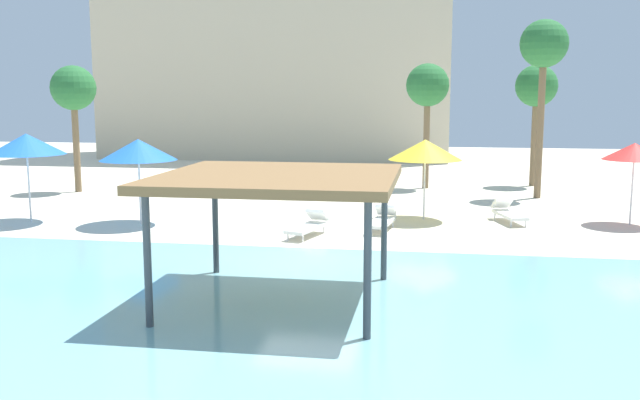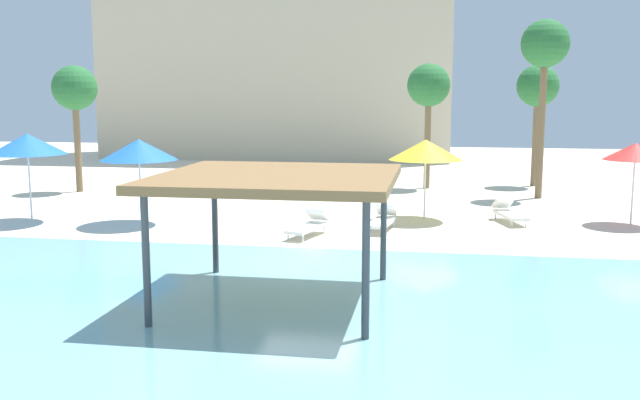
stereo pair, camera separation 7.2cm
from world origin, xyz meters
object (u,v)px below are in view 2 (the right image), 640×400
(lounge_chair_0, at_px, (309,225))
(palm_tree_1, at_px, (538,88))
(palm_tree_2, at_px, (545,49))
(shade_pavilion, at_px, (278,181))
(beach_umbrella_yellow_0, at_px, (426,150))
(beach_umbrella_blue_4, at_px, (139,150))
(beach_umbrella_blue_2, at_px, (27,144))
(palm_tree_0, at_px, (429,88))
(beach_umbrella_red_3, at_px, (635,152))
(lounge_chair_1, at_px, (509,212))
(palm_tree_3, at_px, (75,90))
(lounge_chair_2, at_px, (382,220))

(lounge_chair_0, xyz_separation_m, palm_tree_1, (8.16, 13.07, 4.13))
(palm_tree_1, xyz_separation_m, palm_tree_2, (-0.32, -3.96, 1.52))
(shade_pavilion, distance_m, palm_tree_2, 17.79)
(shade_pavilion, height_order, palm_tree_1, palm_tree_1)
(shade_pavilion, height_order, beach_umbrella_yellow_0, beach_umbrella_yellow_0)
(shade_pavilion, bearing_deg, beach_umbrella_blue_4, 129.42)
(beach_umbrella_blue_2, xyz_separation_m, palm_tree_0, (12.78, 10.73, 1.90))
(beach_umbrella_blue_2, xyz_separation_m, beach_umbrella_red_3, (19.49, 2.75, -0.21))
(lounge_chair_0, bearing_deg, shade_pavilion, 21.15)
(beach_umbrella_blue_4, bearing_deg, beach_umbrella_yellow_0, 14.44)
(beach_umbrella_blue_2, distance_m, palm_tree_1, 21.63)
(shade_pavilion, relative_size, beach_umbrella_blue_4, 1.67)
(shade_pavilion, xyz_separation_m, beach_umbrella_red_3, (9.38, 10.23, -0.11))
(beach_umbrella_blue_2, relative_size, beach_umbrella_blue_4, 1.06)
(beach_umbrella_blue_2, bearing_deg, lounge_chair_0, -4.37)
(palm_tree_0, bearing_deg, lounge_chair_1, -70.85)
(lounge_chair_1, relative_size, palm_tree_1, 0.36)
(lounge_chair_0, bearing_deg, palm_tree_3, -107.96)
(lounge_chair_1, relative_size, palm_tree_0, 0.36)
(shade_pavilion, relative_size, beach_umbrella_red_3, 1.74)
(beach_umbrella_blue_4, relative_size, lounge_chair_0, 1.40)
(lounge_chair_2, bearing_deg, lounge_chair_0, -51.52)
(lounge_chair_1, bearing_deg, lounge_chair_0, -77.41)
(lounge_chair_2, relative_size, palm_tree_3, 0.36)
(shade_pavilion, xyz_separation_m, lounge_chair_2, (1.48, 8.01, -2.16))
(beach_umbrella_red_3, xyz_separation_m, palm_tree_0, (-6.71, 7.98, 2.10))
(beach_umbrella_red_3, bearing_deg, palm_tree_1, 100.81)
(palm_tree_2, xyz_separation_m, palm_tree_3, (-19.44, -1.31, -1.62))
(lounge_chair_1, relative_size, palm_tree_3, 0.37)
(beach_umbrella_yellow_0, xyz_separation_m, lounge_chair_0, (-3.35, -3.34, -2.04))
(beach_umbrella_yellow_0, xyz_separation_m, beach_umbrella_blue_4, (-9.11, -2.35, 0.07))
(shade_pavilion, distance_m, beach_umbrella_blue_4, 10.03)
(beach_umbrella_blue_4, xyz_separation_m, palm_tree_3, (-5.84, 6.82, 1.92))
(beach_umbrella_red_3, distance_m, lounge_chair_2, 8.46)
(palm_tree_3, bearing_deg, lounge_chair_0, -33.96)
(palm_tree_2, bearing_deg, shade_pavilion, -114.50)
(lounge_chair_1, xyz_separation_m, palm_tree_0, (-2.83, 8.15, 4.16))
(beach_umbrella_blue_2, distance_m, lounge_chair_2, 11.82)
(beach_umbrella_red_3, bearing_deg, beach_umbrella_yellow_0, -178.82)
(beach_umbrella_red_3, xyz_separation_m, palm_tree_3, (-21.59, 4.33, 1.97))
(beach_umbrella_blue_4, relative_size, lounge_chair_1, 1.40)
(shade_pavilion, distance_m, beach_umbrella_red_3, 13.88)
(beach_umbrella_red_3, relative_size, palm_tree_0, 0.48)
(beach_umbrella_red_3, bearing_deg, beach_umbrella_blue_2, -171.97)
(beach_umbrella_yellow_0, height_order, lounge_chair_0, beach_umbrella_yellow_0)
(beach_umbrella_blue_4, xyz_separation_m, palm_tree_2, (13.60, 8.12, 3.55))
(lounge_chair_2, xyz_separation_m, palm_tree_3, (-13.69, 6.56, 4.03))
(shade_pavilion, bearing_deg, lounge_chair_1, 61.33)
(beach_umbrella_blue_2, xyz_separation_m, lounge_chair_1, (15.61, 2.59, -2.26))
(beach_umbrella_red_3, distance_m, palm_tree_2, 7.03)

